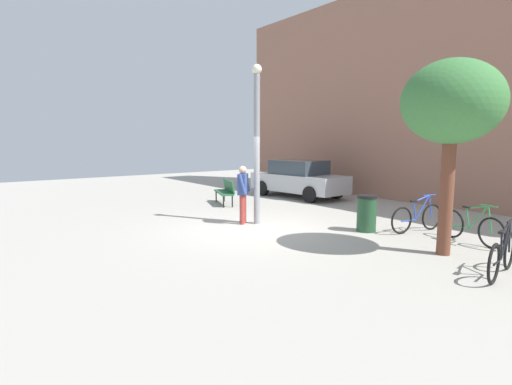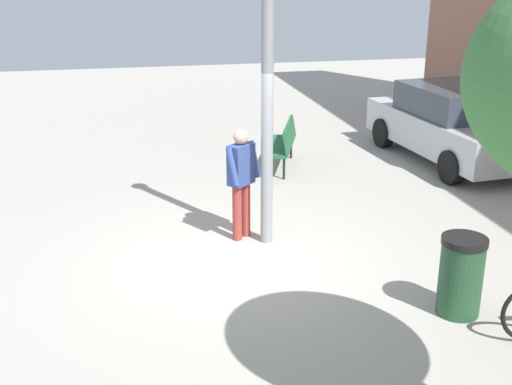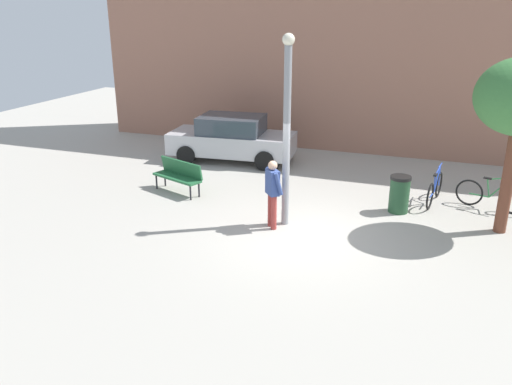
{
  "view_description": "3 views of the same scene",
  "coord_description": "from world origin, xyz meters",
  "views": [
    {
      "loc": [
        8.76,
        -6.5,
        2.43
      ],
      "look_at": [
        -0.5,
        0.41,
        0.91
      ],
      "focal_mm": 28.67,
      "sensor_mm": 36.0,
      "label": 1
    },
    {
      "loc": [
        8.22,
        -1.61,
        3.95
      ],
      "look_at": [
        -0.48,
        0.29,
        0.8
      ],
      "focal_mm": 46.26,
      "sensor_mm": 36.0,
      "label": 2
    },
    {
      "loc": [
        2.75,
        -10.83,
        5.05
      ],
      "look_at": [
        -1.14,
        0.04,
        0.88
      ],
      "focal_mm": 36.5,
      "sensor_mm": 36.0,
      "label": 3
    }
  ],
  "objects": [
    {
      "name": "person_by_lamppost",
      "position": [
        -0.76,
        0.13,
        0.97
      ],
      "size": [
        0.55,
        0.6,
        1.67
      ],
      "color": "#9E3833",
      "rests_on": "ground_plane"
    },
    {
      "name": "trash_bin",
      "position": [
        1.99,
        2.19,
        0.49
      ],
      "size": [
        0.53,
        0.53,
        0.97
      ],
      "color": "#234C2D",
      "rests_on": "ground_plane"
    },
    {
      "name": "lamppost",
      "position": [
        -0.54,
        0.46,
        2.44
      ],
      "size": [
        0.28,
        0.28,
        4.48
      ],
      "color": "gray",
      "rests_on": "ground_plane"
    },
    {
      "name": "park_bench",
      "position": [
        -4.04,
        1.64,
        0.55
      ],
      "size": [
        1.66,
        1.01,
        0.92
      ],
      "color": "#236038",
      "rests_on": "ground_plane"
    },
    {
      "name": "parked_car_silver",
      "position": [
        -3.83,
        5.11,
        0.77
      ],
      "size": [
        4.33,
        2.1,
        1.55
      ],
      "color": "#B7B7BC",
      "rests_on": "ground_plane"
    },
    {
      "name": "ground_plane",
      "position": [
        0.0,
        0.0,
        0.0
      ],
      "size": [
        36.0,
        36.0,
        0.0
      ],
      "primitive_type": "plane",
      "color": "#A8A399"
    }
  ]
}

